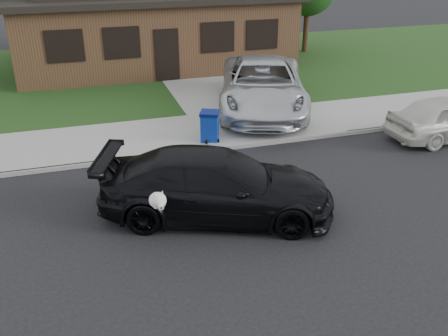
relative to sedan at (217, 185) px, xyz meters
name	(u,v)px	position (x,y,z in m)	size (l,w,h in m)	color
ground	(86,235)	(-2.92, 0.01, -0.76)	(120.00, 120.00, 0.00)	black
sidewalk	(76,145)	(-2.92, 5.01, -0.70)	(60.00, 3.00, 0.12)	gray
curb	(78,166)	(-2.92, 3.51, -0.70)	(60.00, 0.12, 0.12)	gray
lawn	(69,77)	(-2.92, 13.01, -0.69)	(60.00, 13.00, 0.13)	#193814
driveway	(220,84)	(3.08, 10.01, -0.69)	(4.50, 13.00, 0.14)	gray
sedan	(217,185)	(0.00, 0.00, 0.00)	(5.61, 3.79, 1.51)	black
minivan	(263,85)	(3.53, 6.32, 0.25)	(2.86, 6.21, 1.73)	silver
recycling_bin	(210,126)	(0.98, 4.07, -0.17)	(0.72, 0.72, 0.91)	#0E319C
house	(150,18)	(1.08, 15.01, 1.38)	(12.60, 8.60, 4.65)	#422B1C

